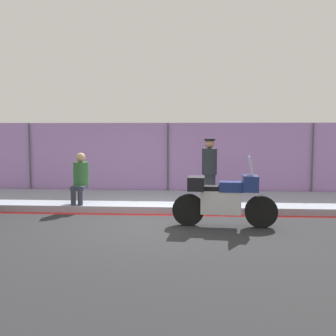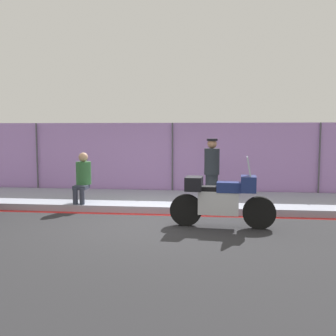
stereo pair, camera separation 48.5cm
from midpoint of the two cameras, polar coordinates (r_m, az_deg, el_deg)
The scene contains 7 objects.
ground_plane at distance 8.92m, azimuth -0.42°, elevation -8.19°, with size 120.00×120.00×0.00m, color #262628.
sidewalk at distance 11.33m, azimuth 1.13°, elevation -4.77°, with size 33.76×2.82×0.18m.
curb_paint_stripe at distance 9.89m, azimuth 0.29°, elevation -6.81°, with size 33.76×0.18×0.01m.
storefront_fence at distance 12.68m, azimuth 1.79°, elevation 1.26°, with size 32.07×0.16×2.35m.
motorcycle at distance 8.66m, azimuth 9.31°, elevation -4.40°, with size 2.29×0.59×1.56m.
officer_standing at distance 10.92m, azimuth 7.65°, elevation -0.15°, with size 0.42×0.42×1.70m.
person_seated_on_curb at distance 10.74m, azimuth -11.00°, elevation -1.00°, with size 0.41×0.70×1.34m.
Camera 2 is at (1.31, -8.58, 2.12)m, focal length 42.00 mm.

